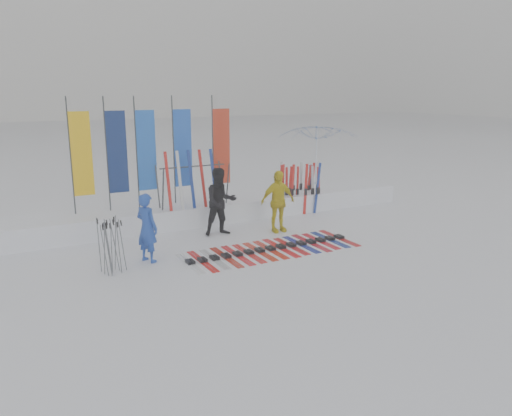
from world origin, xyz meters
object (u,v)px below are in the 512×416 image
person_blue (147,228)px  ski_rack (193,180)px  ski_row (271,249)px  person_black (221,202)px  person_yellow (278,201)px  tent_canopy (318,159)px

person_blue → ski_rack: ski_rack is taller
person_blue → ski_rack: size_ratio=0.81×
ski_row → person_blue: bearing=168.1°
person_black → person_yellow: (1.55, -0.48, -0.06)m
person_black → ski_rack: person_black is taller
tent_canopy → ski_row: tent_canopy is taller
person_black → ski_rack: 1.37m
ski_row → ski_rack: ski_rack is taller
person_yellow → ski_row: 1.92m
person_blue → person_black: bearing=-91.3°
person_blue → person_black: person_black is taller
person_black → person_yellow: size_ratio=1.07×
person_black → ski_rack: bearing=109.6°
person_yellow → person_black: bearing=165.1°
person_yellow → ski_row: person_yellow is taller
person_blue → person_black: size_ratio=0.87×
person_blue → ski_rack: (2.13, 2.50, 0.56)m
person_yellow → ski_rack: size_ratio=0.87×
person_black → tent_canopy: tent_canopy is taller
tent_canopy → person_blue: bearing=-150.5°
tent_canopy → person_black: bearing=-149.4°
person_black → ski_row: bearing=-68.1°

